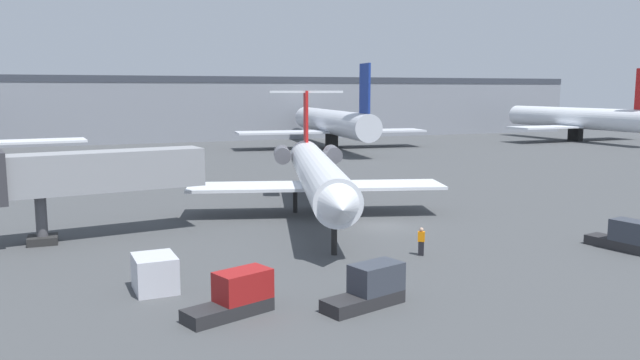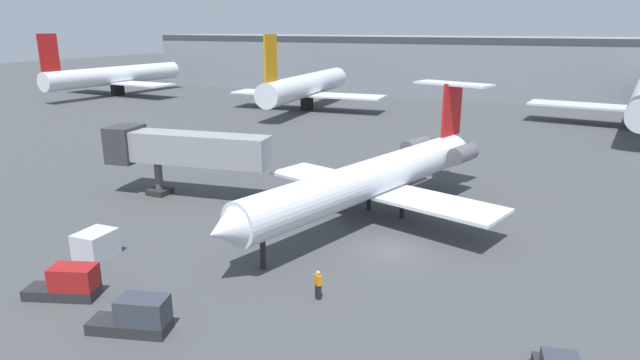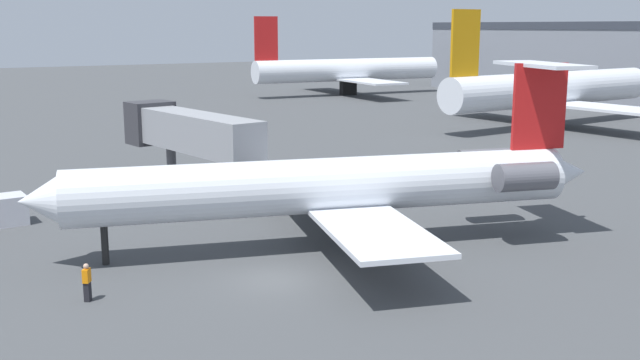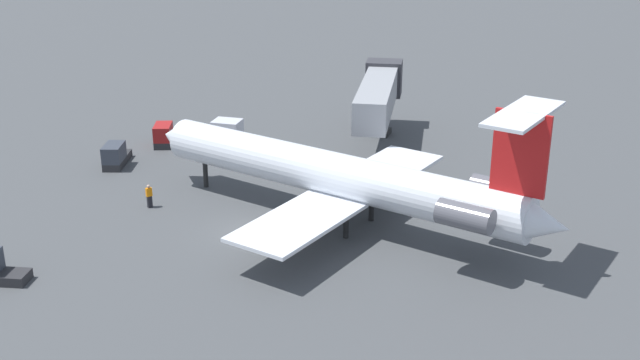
{
  "view_description": "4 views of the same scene",
  "coord_description": "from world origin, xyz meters",
  "px_view_note": "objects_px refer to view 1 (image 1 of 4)",
  "views": [
    {
      "loc": [
        -20.34,
        -39.94,
        9.73
      ],
      "look_at": [
        -4.31,
        1.2,
        3.4
      ],
      "focal_mm": 35.36,
      "sensor_mm": 36.0,
      "label": 1
    },
    {
      "loc": [
        9.78,
        -32.33,
        14.56
      ],
      "look_at": [
        -6.17,
        1.81,
        3.65
      ],
      "focal_mm": 29.99,
      "sensor_mm": 36.0,
      "label": 2
    },
    {
      "loc": [
        30.06,
        -15.27,
        11.65
      ],
      "look_at": [
        -5.56,
        5.71,
        3.18
      ],
      "focal_mm": 42.32,
      "sensor_mm": 36.0,
      "label": 3
    },
    {
      "loc": [
        42.26,
        18.52,
        21.5
      ],
      "look_at": [
        -3.15,
        3.73,
        2.91
      ],
      "focal_mm": 43.65,
      "sensor_mm": 36.0,
      "label": 4
    }
  ],
  "objects_px": {
    "regional_jet": "(316,171)",
    "baggage_tug_spare": "(237,296)",
    "jet_bridge": "(74,174)",
    "baggage_tug_trailing": "(371,288)",
    "parked_airliner_east_mid": "(577,119)",
    "baggage_tug_lead": "(627,237)",
    "cargo_container_uld": "(155,273)",
    "ground_crew_marshaller": "(421,241)",
    "parked_airliner_centre": "(332,123)"
  },
  "relations": [
    {
      "from": "baggage_tug_lead",
      "to": "cargo_container_uld",
      "type": "distance_m",
      "value": 27.91
    },
    {
      "from": "baggage_tug_spare",
      "to": "cargo_container_uld",
      "type": "bearing_deg",
      "value": 122.33
    },
    {
      "from": "regional_jet",
      "to": "parked_airliner_centre",
      "type": "height_order",
      "value": "parked_airliner_centre"
    },
    {
      "from": "ground_crew_marshaller",
      "to": "baggage_tug_spare",
      "type": "bearing_deg",
      "value": -155.57
    },
    {
      "from": "cargo_container_uld",
      "to": "parked_airliner_centre",
      "type": "xyz_separation_m",
      "value": [
        36.96,
        67.15,
        3.43
      ]
    },
    {
      "from": "jet_bridge",
      "to": "baggage_tug_trailing",
      "type": "distance_m",
      "value": 22.46
    },
    {
      "from": "jet_bridge",
      "to": "baggage_tug_spare",
      "type": "bearing_deg",
      "value": -69.67
    },
    {
      "from": "baggage_tug_lead",
      "to": "baggage_tug_trailing",
      "type": "distance_m",
      "value": 19.21
    },
    {
      "from": "parked_airliner_centre",
      "to": "parked_airliner_east_mid",
      "type": "height_order",
      "value": "parked_airliner_centre"
    },
    {
      "from": "cargo_container_uld",
      "to": "parked_airliner_east_mid",
      "type": "bearing_deg",
      "value": 36.57
    },
    {
      "from": "baggage_tug_spare",
      "to": "parked_airliner_east_mid",
      "type": "distance_m",
      "value": 108.23
    },
    {
      "from": "regional_jet",
      "to": "baggage_tug_lead",
      "type": "relative_size",
      "value": 7.21
    },
    {
      "from": "ground_crew_marshaller",
      "to": "baggage_tug_trailing",
      "type": "relative_size",
      "value": 0.4
    },
    {
      "from": "regional_jet",
      "to": "baggage_tug_lead",
      "type": "height_order",
      "value": "regional_jet"
    },
    {
      "from": "parked_airliner_centre",
      "to": "baggage_tug_lead",
      "type": "bearing_deg",
      "value": -97.49
    },
    {
      "from": "jet_bridge",
      "to": "ground_crew_marshaller",
      "type": "distance_m",
      "value": 22.52
    },
    {
      "from": "regional_jet",
      "to": "baggage_tug_spare",
      "type": "distance_m",
      "value": 22.54
    },
    {
      "from": "baggage_tug_lead",
      "to": "parked_airliner_centre",
      "type": "height_order",
      "value": "parked_airliner_centre"
    },
    {
      "from": "baggage_tug_trailing",
      "to": "jet_bridge",
      "type": "bearing_deg",
      "value": 123.91
    },
    {
      "from": "parked_airliner_centre",
      "to": "baggage_tug_spare",
      "type": "bearing_deg",
      "value": -115.37
    },
    {
      "from": "baggage_tug_trailing",
      "to": "baggage_tug_spare",
      "type": "xyz_separation_m",
      "value": [
        -5.96,
        1.09,
        0.0
      ]
    },
    {
      "from": "regional_jet",
      "to": "baggage_tug_spare",
      "type": "bearing_deg",
      "value": -119.92
    },
    {
      "from": "jet_bridge",
      "to": "ground_crew_marshaller",
      "type": "height_order",
      "value": "jet_bridge"
    },
    {
      "from": "baggage_tug_lead",
      "to": "cargo_container_uld",
      "type": "height_order",
      "value": "baggage_tug_lead"
    },
    {
      "from": "regional_jet",
      "to": "baggage_tug_lead",
      "type": "distance_m",
      "value": 22.17
    },
    {
      "from": "baggage_tug_spare",
      "to": "parked_airliner_east_mid",
      "type": "xyz_separation_m",
      "value": [
        83.52,
        68.75,
        3.46
      ]
    },
    {
      "from": "baggage_tug_lead",
      "to": "baggage_tug_spare",
      "type": "height_order",
      "value": "same"
    },
    {
      "from": "jet_bridge",
      "to": "baggage_tug_spare",
      "type": "relative_size",
      "value": 3.55
    },
    {
      "from": "baggage_tug_lead",
      "to": "parked_airliner_centre",
      "type": "bearing_deg",
      "value": 82.51
    },
    {
      "from": "parked_airliner_centre",
      "to": "parked_airliner_east_mid",
      "type": "bearing_deg",
      "value": -3.5
    },
    {
      "from": "jet_bridge",
      "to": "parked_airliner_centre",
      "type": "xyz_separation_m",
      "value": [
        40.45,
        54.46,
        -0.03
      ]
    },
    {
      "from": "baggage_tug_lead",
      "to": "baggage_tug_spare",
      "type": "relative_size",
      "value": 0.99
    },
    {
      "from": "jet_bridge",
      "to": "ground_crew_marshaller",
      "type": "xyz_separation_m",
      "value": [
        18.98,
        -11.61,
        -3.49
      ]
    },
    {
      "from": "jet_bridge",
      "to": "parked_airliner_east_mid",
      "type": "height_order",
      "value": "parked_airliner_east_mid"
    },
    {
      "from": "ground_crew_marshaller",
      "to": "baggage_tug_trailing",
      "type": "height_order",
      "value": "baggage_tug_trailing"
    },
    {
      "from": "ground_crew_marshaller",
      "to": "baggage_tug_trailing",
      "type": "distance_m",
      "value": 9.48
    },
    {
      "from": "baggage_tug_spare",
      "to": "ground_crew_marshaller",
      "type": "bearing_deg",
      "value": 24.43
    },
    {
      "from": "jet_bridge",
      "to": "parked_airliner_east_mid",
      "type": "bearing_deg",
      "value": 29.76
    },
    {
      "from": "cargo_container_uld",
      "to": "parked_airliner_east_mid",
      "type": "relative_size",
      "value": 0.07
    },
    {
      "from": "ground_crew_marshaller",
      "to": "parked_airliner_east_mid",
      "type": "bearing_deg",
      "value": 41.62
    },
    {
      "from": "ground_crew_marshaller",
      "to": "baggage_tug_spare",
      "type": "height_order",
      "value": "baggage_tug_spare"
    },
    {
      "from": "baggage_tug_lead",
      "to": "parked_airliner_east_mid",
      "type": "relative_size",
      "value": 0.12
    },
    {
      "from": "baggage_tug_trailing",
      "to": "parked_airliner_centre",
      "type": "relative_size",
      "value": 0.11
    },
    {
      "from": "baggage_tug_lead",
      "to": "parked_airliner_east_mid",
      "type": "bearing_deg",
      "value": 48.62
    },
    {
      "from": "regional_jet",
      "to": "parked_airliner_centre",
      "type": "xyz_separation_m",
      "value": [
        22.87,
        52.37,
        0.84
      ]
    },
    {
      "from": "parked_airliner_centre",
      "to": "regional_jet",
      "type": "bearing_deg",
      "value": -113.59
    },
    {
      "from": "ground_crew_marshaller",
      "to": "cargo_container_uld",
      "type": "relative_size",
      "value": 0.68
    },
    {
      "from": "baggage_tug_trailing",
      "to": "baggage_tug_spare",
      "type": "distance_m",
      "value": 6.05
    },
    {
      "from": "baggage_tug_spare",
      "to": "cargo_container_uld",
      "type": "height_order",
      "value": "baggage_tug_spare"
    },
    {
      "from": "baggage_tug_trailing",
      "to": "cargo_container_uld",
      "type": "relative_size",
      "value": 1.7
    }
  ]
}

